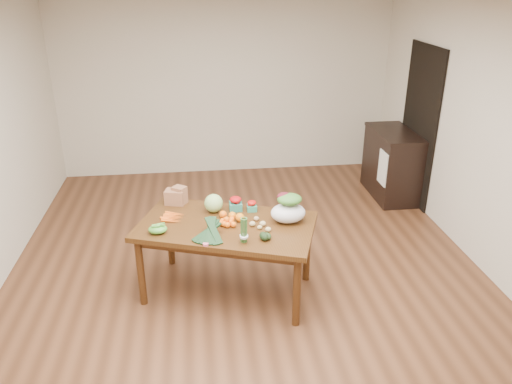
{
  "coord_description": "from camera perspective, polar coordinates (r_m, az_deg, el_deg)",
  "views": [
    {
      "loc": [
        -0.46,
        -4.5,
        2.92
      ],
      "look_at": [
        0.1,
        0.0,
        0.92
      ],
      "focal_mm": 35.0,
      "sensor_mm": 36.0,
      "label": 1
    }
  ],
  "objects": [
    {
      "name": "kale_bunch",
      "position": [
        4.42,
        -5.42,
        -4.55
      ],
      "size": [
        0.43,
        0.48,
        0.16
      ],
      "primitive_type": null,
      "rotation": [
        0.0,
        0.0,
        -0.34
      ],
      "color": "black",
      "rests_on": "dining_table"
    },
    {
      "name": "room_walls",
      "position": [
        4.79,
        -1.19,
        4.66
      ],
      "size": [
        5.02,
        6.02,
        2.7
      ],
      "color": "beige",
      "rests_on": "floor"
    },
    {
      "name": "paper_bag",
      "position": [
        5.14,
        -9.25,
        -0.39
      ],
      "size": [
        0.31,
        0.29,
        0.18
      ],
      "primitive_type": null,
      "rotation": [
        0.0,
        0.0,
        -0.34
      ],
      "color": "#8E5E40",
      "rests_on": "dining_table"
    },
    {
      "name": "salad_bag",
      "position": [
        4.7,
        3.7,
        -2.0
      ],
      "size": [
        0.4,
        0.35,
        0.26
      ],
      "primitive_type": null,
      "rotation": [
        0.0,
        0.0,
        -0.34
      ],
      "color": "silver",
      "rests_on": "dining_table"
    },
    {
      "name": "dish_towel",
      "position": [
        6.8,
        14.27,
        2.67
      ],
      "size": [
        0.02,
        0.28,
        0.45
      ],
      "primitive_type": "cube",
      "color": "white",
      "rests_on": "cabinet"
    },
    {
      "name": "floor",
      "position": [
        5.38,
        -1.07,
        -9.04
      ],
      "size": [
        6.0,
        6.0,
        0.0
      ],
      "primitive_type": "plane",
      "color": "brown",
      "rests_on": "ground"
    },
    {
      "name": "avocado_a",
      "position": [
        4.42,
        0.9,
        -5.08
      ],
      "size": [
        0.1,
        0.12,
        0.07
      ],
      "primitive_type": "ellipsoid",
      "rotation": [
        0.0,
        0.0,
        0.3
      ],
      "color": "black",
      "rests_on": "dining_table"
    },
    {
      "name": "avocado_b",
      "position": [
        4.43,
        1.33,
        -5.06
      ],
      "size": [
        0.08,
        0.1,
        0.06
      ],
      "primitive_type": "ellipsoid",
      "rotation": [
        0.0,
        0.0,
        0.3
      ],
      "color": "black",
      "rests_on": "dining_table"
    },
    {
      "name": "mandarin_cluster",
      "position": [
        4.67,
        -3.38,
        -3.3
      ],
      "size": [
        0.23,
        0.23,
        0.09
      ],
      "primitive_type": null,
      "rotation": [
        0.0,
        0.0,
        -0.34
      ],
      "color": "orange",
      "rests_on": "dining_table"
    },
    {
      "name": "cabinet",
      "position": [
        7.22,
        15.22,
        3.11
      ],
      "size": [
        0.52,
        1.02,
        0.94
      ],
      "primitive_type": "cube",
      "color": "black",
      "rests_on": "floor"
    },
    {
      "name": "dining_table",
      "position": [
        4.89,
        -3.32,
        -7.57
      ],
      "size": [
        1.84,
        1.39,
        0.75
      ],
      "primitive_type": "cube",
      "rotation": [
        0.0,
        0.0,
        -0.34
      ],
      "color": "#462A10",
      "rests_on": "floor"
    },
    {
      "name": "potato_d",
      "position": [
        4.75,
        0.04,
        -3.05
      ],
      "size": [
        0.05,
        0.05,
        0.04
      ],
      "primitive_type": "ellipsoid",
      "color": "tan",
      "rests_on": "dining_table"
    },
    {
      "name": "doorway_dark",
      "position": [
        7.02,
        18.12,
        7.2
      ],
      "size": [
        0.02,
        1.0,
        2.1
      ],
      "primitive_type": "cube",
      "color": "black",
      "rests_on": "floor"
    },
    {
      "name": "ceiling",
      "position": [
        4.53,
        -1.34,
        21.02
      ],
      "size": [
        5.0,
        6.0,
        0.02
      ],
      "primitive_type": "cube",
      "color": "white",
      "rests_on": "room_walls"
    },
    {
      "name": "carrots",
      "position": [
        4.86,
        -9.4,
        -2.85
      ],
      "size": [
        0.28,
        0.28,
        0.03
      ],
      "primitive_type": null,
      "rotation": [
        0.0,
        0.0,
        -0.34
      ],
      "color": "#FF5015",
      "rests_on": "dining_table"
    },
    {
      "name": "orange_c",
      "position": [
        4.73,
        -1.85,
        -2.93
      ],
      "size": [
        0.08,
        0.08,
        0.08
      ],
      "primitive_type": "sphere",
      "color": "orange",
      "rests_on": "dining_table"
    },
    {
      "name": "strawberry_basket_a",
      "position": [
        4.96,
        -2.34,
        -1.45
      ],
      "size": [
        0.16,
        0.16,
        0.11
      ],
      "primitive_type": null,
      "rotation": [
        0.0,
        0.0,
        -0.34
      ],
      "color": "#BB0C10",
      "rests_on": "dining_table"
    },
    {
      "name": "asparagus_bundle",
      "position": [
        4.33,
        -1.4,
        -4.37
      ],
      "size": [
        0.11,
        0.14,
        0.26
      ],
      "primitive_type": null,
      "rotation": [
        0.15,
        0.0,
        -0.34
      ],
      "color": "#427C38",
      "rests_on": "dining_table"
    },
    {
      "name": "snap_pea_bag",
      "position": [
        4.61,
        -11.17,
        -4.2
      ],
      "size": [
        0.17,
        0.13,
        0.08
      ],
      "primitive_type": "ellipsoid",
      "color": "#54B73E",
      "rests_on": "dining_table"
    },
    {
      "name": "strawberry_basket_b",
      "position": [
        4.94,
        -0.48,
        -1.68
      ],
      "size": [
        0.12,
        0.12,
        0.09
      ],
      "primitive_type": null,
      "rotation": [
        0.0,
        0.0,
        -0.34
      ],
      "color": "red",
      "rests_on": "dining_table"
    },
    {
      "name": "orange_a",
      "position": [
        4.81,
        -3.79,
        -2.57
      ],
      "size": [
        0.07,
        0.07,
        0.07
      ],
      "primitive_type": "sphere",
      "color": "orange",
      "rests_on": "dining_table"
    },
    {
      "name": "potato_a",
      "position": [
        4.65,
        -0.42,
        -3.65
      ],
      "size": [
        0.06,
        0.05,
        0.05
      ],
      "primitive_type": "ellipsoid",
      "color": "tan",
      "rests_on": "dining_table"
    },
    {
      "name": "cabbage",
      "position": [
        4.92,
        -4.87,
        -1.29
      ],
      "size": [
        0.18,
        0.18,
        0.18
      ],
      "primitive_type": "sphere",
      "color": "#BAD97D",
      "rests_on": "dining_table"
    },
    {
      "name": "potato_b",
      "position": [
        4.6,
        0.43,
        -4.06
      ],
      "size": [
        0.05,
        0.04,
        0.04
      ],
      "primitive_type": "ellipsoid",
      "color": "#D3C07A",
      "rests_on": "dining_table"
    },
    {
      "name": "orange_b",
      "position": [
        4.79,
        -2.73,
        -2.7
      ],
      "size": [
        0.07,
        0.07,
        0.07
      ],
      "primitive_type": "sphere",
      "color": "orange",
      "rests_on": "dining_table"
    },
    {
      "name": "potato_c",
      "position": [
        4.66,
        0.78,
        -3.63
      ],
      "size": [
        0.06,
        0.05,
        0.05
      ],
      "primitive_type": "ellipsoid",
      "color": "#D1C278",
      "rests_on": "dining_table"
    },
    {
      "name": "potato_e",
      "position": [
        4.56,
        1.4,
        -4.29
      ],
      "size": [
        0.05,
        0.05,
        0.05
      ],
      "primitive_type": "ellipsoid",
      "color": "#D6C77B",
      "rests_on": "dining_table"
    }
  ]
}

